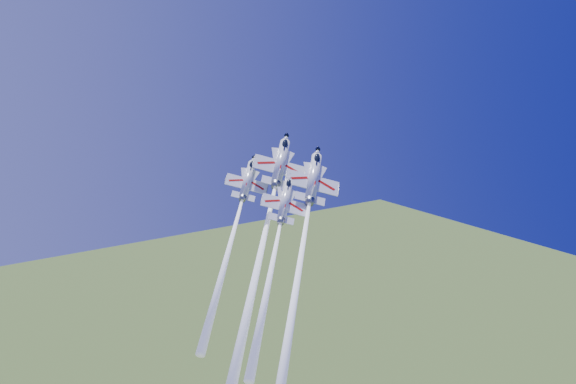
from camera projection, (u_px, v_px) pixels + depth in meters
jet_lead at (262, 247)px, 113.20m from camera, size 30.69×44.50×46.05m
jet_left at (233, 234)px, 116.55m from camera, size 21.73×30.92×31.53m
jet_right at (298, 275)px, 107.03m from camera, size 31.66×46.26×48.75m
jet_slot at (274, 255)px, 109.76m from camera, size 21.05×29.61×30.01m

